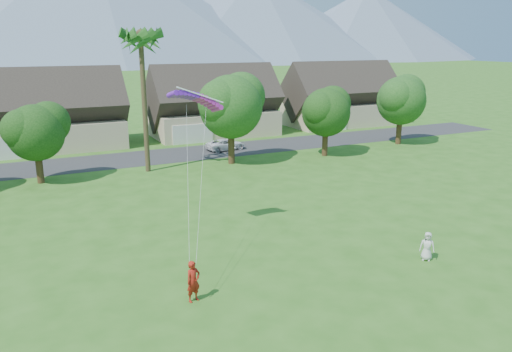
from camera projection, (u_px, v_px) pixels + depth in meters
ground at (357, 317)px, 21.30m from camera, size 500.00×500.00×0.00m
street at (155, 157)px, 50.90m from camera, size 90.00×7.00×0.01m
kite_flyer at (193, 281)px, 22.35m from camera, size 0.81×0.65×1.93m
watcher at (427, 246)px, 26.63m from camera, size 0.91×0.90×1.59m
parked_car at (226, 144)px, 54.02m from camera, size 4.64×2.74×1.21m
mountain_ridge at (55, 5)px, 244.47m from camera, size 540.00×240.00×70.00m
houses_row at (138, 112)px, 58.05m from camera, size 72.75×8.19×8.86m
tree_row at (156, 118)px, 43.86m from camera, size 62.27×6.67×8.45m
fan_palm at (140, 36)px, 42.21m from camera, size 3.00×3.00×13.80m
parafoil_kite at (196, 97)px, 28.47m from camera, size 3.17×1.11×0.50m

